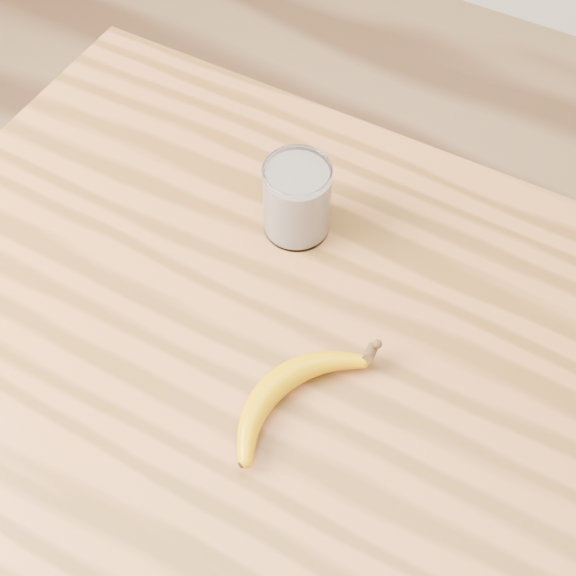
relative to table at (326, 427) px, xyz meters
The scene contains 4 objects.
room 0.58m from the table, ahead, with size 4.04×4.04×2.70m.
table is the anchor object (origin of this frame).
smoothie_glass 0.29m from the table, 128.32° to the left, with size 0.09×0.09×0.11m.
banana 0.16m from the table, 139.33° to the right, with size 0.10×0.26×0.03m, color #C89000, non-canonical shape.
Camera 1 is at (0.17, -0.41, 1.71)m, focal length 50.00 mm.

